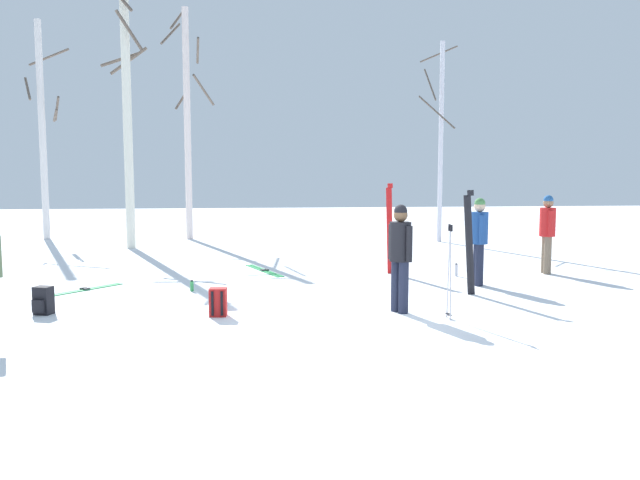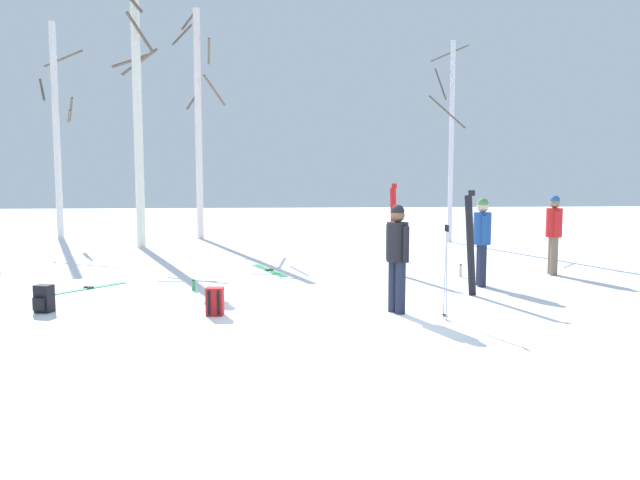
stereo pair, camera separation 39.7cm
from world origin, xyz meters
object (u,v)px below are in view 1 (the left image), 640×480
Objects in this scene: birch_tree_0 at (43,128)px; person_2 at (479,236)px; water_bottle_0 at (456,270)px; birch_tree_3 at (440,139)px; ski_poles_0 at (450,269)px; ski_pair_planted_1 at (390,229)px; ski_pair_lying_1 at (264,270)px; backpack_0 at (218,302)px; person_3 at (400,251)px; birch_tree_1 at (127,115)px; birch_tree_2 at (187,120)px; water_bottle_1 at (192,286)px; ski_pair_lying_0 at (83,290)px; backpack_1 at (43,301)px; person_1 at (547,229)px; ski_pair_planted_0 at (469,243)px.

person_2 is at bearing -41.72° from birch_tree_0.
birch_tree_3 reaches higher than water_bottle_0.
water_bottle_0 is (1.37, 3.91, -0.64)m from ski_poles_0.
water_bottle_0 is 0.04× the size of birch_tree_3.
ski_pair_planted_1 is 7.19m from birch_tree_3.
backpack_0 is at bearing -99.96° from ski_pair_lying_1.
birch_tree_1 is at bearing 122.16° from person_3.
birch_tree_2 is at bearing 112.27° from ski_poles_0.
water_bottle_1 is (-5.46, -1.18, -0.03)m from water_bottle_0.
ski_poles_0 is at bearing -117.44° from person_2.
birch_tree_1 is (-3.75, 4.73, 3.82)m from ski_pair_lying_1.
birch_tree_1 reaches higher than ski_pair_lying_0.
birch_tree_1 is (-0.23, 8.82, 3.61)m from backpack_1.
birch_tree_1 is 0.99× the size of birch_tree_2.
backpack_1 is 2.10× the size of water_bottle_1.
ski_pair_lying_0 is at bearing 137.16° from backpack_0.
ski_pair_planted_1 is at bearing 12.74° from ski_pair_lying_0.
ski_poles_0 is (-1.45, -2.80, -0.21)m from person_2.
water_bottle_1 is (-4.11, -1.68, -0.88)m from ski_pair_planted_1.
ski_poles_0 is 3.27× the size of backpack_1.
water_bottle_0 is 0.04× the size of birch_tree_2.
ski_pair_planted_1 is 4.48× the size of backpack_0.
backpack_1 is (-5.59, 0.43, -0.77)m from person_3.
birch_tree_1 is (-6.47, 5.38, 2.85)m from ski_pair_planted_1.
backpack_1 is at bearing 171.48° from backpack_0.
backpack_1 is at bearing 171.08° from ski_poles_0.
birch_tree_2 reaches higher than backpack_1.
person_2 reaches higher than backpack_1.
water_bottle_0 reaches higher than ski_pair_lying_0.
ski_pair_lying_1 is 4.57m from backpack_0.
water_bottle_1 reaches higher than ski_pair_lying_1.
person_2 is 15.14m from birch_tree_0.
backpack_1 is 0.06× the size of birch_tree_1.
person_3 is 10.89m from birch_tree_3.
person_1 is 15.94m from birch_tree_0.
backpack_0 is 1.60× the size of water_bottle_0.
ski_pair_planted_1 is at bearing 131.53° from person_2.
backpack_1 is 11.89m from birch_tree_2.
person_3 is 0.23× the size of birch_tree_1.
person_2 reaches higher than ski_pair_lying_1.
birch_tree_3 reaches higher than ski_pair_planted_1.
ski_pair_planted_0 is 9.07× the size of water_bottle_1.
person_3 is 11.29m from birch_tree_1.
ski_pair_lying_0 is 3.62m from backpack_0.
water_bottle_1 is 11.98m from birch_tree_0.
backpack_0 is 12.28m from birch_tree_3.
ski_pair_planted_1 is at bearing 109.83° from ski_pair_planted_0.
person_3 is (-2.09, -2.25, 0.00)m from person_2.
person_2 is 11.78m from birch_tree_2.
birch_tree_3 is at bearing 94.42° from person_1.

